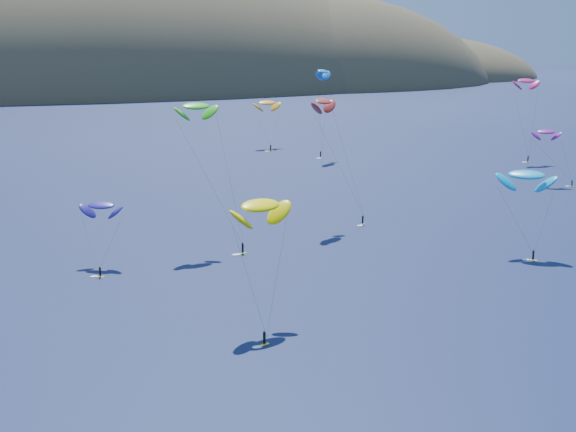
{
  "coord_description": "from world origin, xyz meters",
  "views": [
    {
      "loc": [
        -56.57,
        -34.24,
        36.98
      ],
      "look_at": [
        -10.94,
        80.0,
        9.0
      ],
      "focal_mm": 50.0,
      "sensor_mm": 36.0,
      "label": 1
    }
  ],
  "objects": [
    {
      "name": "kitesurfer_3",
      "position": [
        -19.19,
        102.87,
        24.57
      ],
      "size": [
        9.93,
        13.58,
        26.91
      ],
      "rotation": [
        0.0,
        0.0,
        0.21
      ],
      "color": "yellow",
      "rests_on": "ground"
    },
    {
      "name": "kitesurfer_11",
      "position": [
        36.6,
        217.83,
        14.64
      ],
      "size": [
        10.2,
        14.0,
        17.36
      ],
      "rotation": [
        0.0,
        0.0,
        0.15
      ],
      "color": "yellow",
      "rests_on": "ground"
    },
    {
      "name": "kitesurfer_9",
      "position": [
        8.29,
        109.53,
        24.1
      ],
      "size": [
        11.34,
        9.92,
        26.37
      ],
      "rotation": [
        0.0,
        0.0,
        0.67
      ],
      "color": "yellow",
      "rests_on": "ground"
    },
    {
      "name": "kitesurfer_2",
      "position": [
        -22.2,
        61.45,
        15.26
      ],
      "size": [
        10.22,
        13.57,
        17.88
      ],
      "rotation": [
        0.0,
        0.0,
        0.36
      ],
      "color": "yellow",
      "rests_on": "ground"
    },
    {
      "name": "kitesurfer_10",
      "position": [
        -37.44,
        96.21,
        9.61
      ],
      "size": [
        7.81,
        12.48,
        11.64
      ],
      "rotation": [
        0.0,
        0.0,
        -0.6
      ],
      "color": "yellow",
      "rests_on": "ground"
    },
    {
      "name": "kitesurfer_6",
      "position": [
        77.9,
        127.76,
        13.05
      ],
      "size": [
        8.16,
        10.21,
        15.04
      ],
      "rotation": [
        0.0,
        0.0,
        -0.58
      ],
      "color": "yellow",
      "rests_on": "ground"
    },
    {
      "name": "island",
      "position": [
        39.4,
        562.36,
        -10.74
      ],
      "size": [
        730.0,
        300.0,
        210.0
      ],
      "color": "#3D3526",
      "rests_on": "ground"
    },
    {
      "name": "kitesurfer_8",
      "position": [
        97.97,
        162.41,
        23.44
      ],
      "size": [
        8.88,
        7.76,
        25.93
      ],
      "rotation": [
        0.0,
        0.0,
        -0.05
      ],
      "color": "yellow",
      "rests_on": "ground"
    },
    {
      "name": "kitesurfer_4",
      "position": [
        44.4,
        190.12,
        25.92
      ],
      "size": [
        9.08,
        9.08,
        28.45
      ],
      "rotation": [
        0.0,
        0.0,
        0.78
      ],
      "color": "yellow",
      "rests_on": "ground"
    },
    {
      "name": "kitesurfer_5",
      "position": [
        31.55,
        76.19,
        13.46
      ],
      "size": [
        10.08,
        11.26,
        16.13
      ],
      "rotation": [
        0.0,
        0.0,
        -0.72
      ],
      "color": "yellow",
      "rests_on": "ground"
    }
  ]
}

